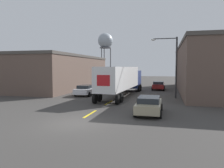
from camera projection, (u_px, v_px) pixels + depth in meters
ground_plane at (75, 123)px, 14.39m from camera, size 160.00×160.00×0.00m
road_centerline at (109, 103)px, 22.81m from camera, size 0.20×14.27×0.01m
warehouse_left at (54, 72)px, 39.20m from camera, size 12.71×23.47×5.76m
warehouse_right at (214, 68)px, 32.59m from camera, size 10.13×27.35×7.07m
semi_truck at (123, 78)px, 28.20m from camera, size 3.38×15.43×3.75m
parked_car_right_far at (158, 85)px, 36.15m from camera, size 2.06×4.57×1.38m
parked_car_left_far at (86, 90)px, 28.89m from camera, size 2.06×4.57×1.38m
parked_car_right_near at (149, 105)px, 17.32m from camera, size 2.06×4.57×1.38m
water_tower at (105, 41)px, 71.99m from camera, size 4.98×4.98×14.99m
street_lamp at (173, 62)px, 25.92m from camera, size 3.12×0.32×7.27m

